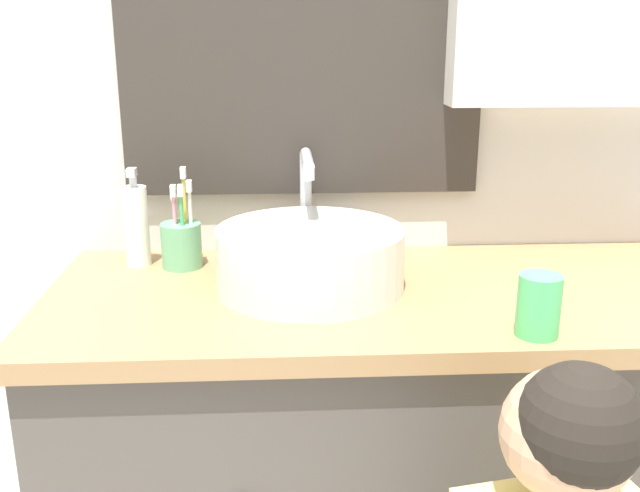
{
  "coord_description": "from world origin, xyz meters",
  "views": [
    {
      "loc": [
        -0.22,
        -0.87,
        1.34
      ],
      "look_at": [
        -0.15,
        0.28,
        0.99
      ],
      "focal_mm": 40.0,
      "sensor_mm": 36.0,
      "label": 1
    }
  ],
  "objects_px": {
    "sink_basin": "(310,256)",
    "toothbrush_holder": "(182,242)",
    "soap_dispenser": "(136,225)",
    "drinking_cup": "(539,306)"
  },
  "relations": [
    {
      "from": "soap_dispenser",
      "to": "drinking_cup",
      "type": "height_order",
      "value": "soap_dispenser"
    },
    {
      "from": "toothbrush_holder",
      "to": "soap_dispenser",
      "type": "xyz_separation_m",
      "value": [
        -0.09,
        0.02,
        0.03
      ]
    },
    {
      "from": "sink_basin",
      "to": "toothbrush_holder",
      "type": "bearing_deg",
      "value": 152.11
    },
    {
      "from": "sink_basin",
      "to": "toothbrush_holder",
      "type": "relative_size",
      "value": 1.96
    },
    {
      "from": "sink_basin",
      "to": "toothbrush_holder",
      "type": "distance_m",
      "value": 0.28
    },
    {
      "from": "drinking_cup",
      "to": "sink_basin",
      "type": "bearing_deg",
      "value": 145.36
    },
    {
      "from": "toothbrush_holder",
      "to": "soap_dispenser",
      "type": "relative_size",
      "value": 1.0
    },
    {
      "from": "toothbrush_holder",
      "to": "sink_basin",
      "type": "bearing_deg",
      "value": -27.89
    },
    {
      "from": "sink_basin",
      "to": "soap_dispenser",
      "type": "distance_m",
      "value": 0.37
    },
    {
      "from": "sink_basin",
      "to": "soap_dispenser",
      "type": "relative_size",
      "value": 1.96
    }
  ]
}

